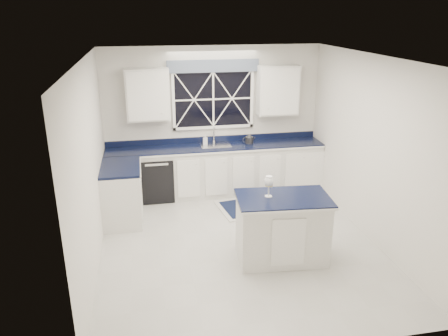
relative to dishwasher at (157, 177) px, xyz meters
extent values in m
plane|color=#ADADA8|center=(1.10, -1.95, -0.41)|extent=(4.50, 4.50, 0.00)
cube|color=silver|center=(1.10, 0.30, 0.94)|extent=(4.00, 0.10, 2.70)
cube|color=silver|center=(1.10, 0.00, 0.04)|extent=(3.98, 0.60, 0.90)
cube|color=silver|center=(-0.60, -0.80, 0.04)|extent=(0.60, 1.00, 0.90)
cube|color=black|center=(1.10, 0.00, 0.51)|extent=(3.98, 0.64, 0.04)
cube|color=black|center=(0.00, 0.00, 0.00)|extent=(0.60, 0.58, 0.82)
cube|color=black|center=(1.10, 0.27, 1.34)|extent=(1.40, 0.02, 1.00)
cube|color=slate|center=(1.10, 0.21, 1.94)|extent=(1.65, 0.04, 0.22)
cube|color=silver|center=(-0.07, 0.13, 1.49)|extent=(0.75, 0.34, 0.90)
cube|color=silver|center=(2.28, 0.13, 1.49)|extent=(0.75, 0.34, 0.90)
cylinder|color=silver|center=(1.10, 0.22, 0.55)|extent=(0.05, 0.05, 0.04)
cylinder|color=silver|center=(1.10, 0.22, 0.69)|extent=(0.02, 0.02, 0.28)
cylinder|color=silver|center=(1.10, 0.13, 0.82)|extent=(0.02, 0.18, 0.02)
cube|color=silver|center=(1.60, -2.44, 0.03)|extent=(1.24, 0.79, 0.89)
cube|color=black|center=(1.60, -2.44, 0.50)|extent=(1.30, 0.85, 0.04)
cube|color=#B1B1AC|center=(1.75, -0.73, -0.40)|extent=(1.54, 1.07, 0.01)
cube|color=#0F1834|center=(1.75, -0.73, -0.39)|extent=(1.36, 0.89, 0.01)
cylinder|color=#2A2A2D|center=(1.74, 0.04, 0.59)|extent=(0.16, 0.16, 0.12)
cone|color=#2A2A2D|center=(1.74, 0.04, 0.68)|extent=(0.13, 0.13, 0.05)
torus|color=#2A2A2D|center=(1.66, 0.03, 0.60)|extent=(0.10, 0.02, 0.10)
cylinder|color=#2A2A2D|center=(1.83, 0.04, 0.61)|extent=(0.06, 0.02, 0.08)
cylinder|color=silver|center=(1.40, -2.39, 0.52)|extent=(0.10, 0.10, 0.01)
cylinder|color=silver|center=(1.40, -2.39, 0.61)|extent=(0.02, 0.02, 0.15)
ellipsoid|color=silver|center=(1.40, -2.39, 0.73)|extent=(0.12, 0.12, 0.15)
cylinder|color=tan|center=(1.40, -2.39, 0.71)|extent=(0.10, 0.10, 0.07)
imported|color=silver|center=(0.93, 0.14, 0.62)|extent=(0.09, 0.09, 0.18)
camera|label=1|loc=(-0.19, -7.54, 2.88)|focal=35.00mm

